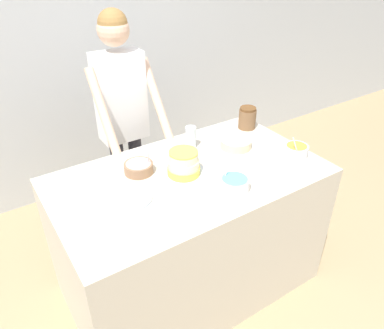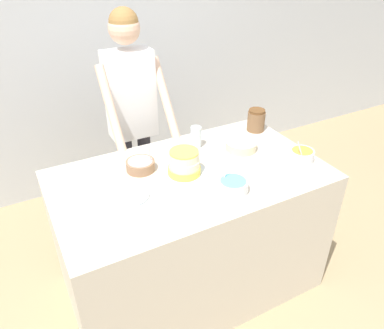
# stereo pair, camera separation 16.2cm
# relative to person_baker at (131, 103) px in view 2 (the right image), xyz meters

# --- Properties ---
(wall_back) EXTENTS (10.00, 0.05, 2.60)m
(wall_back) POSITION_rel_person_baker_xyz_m (0.06, 0.80, 0.20)
(wall_back) COLOR silver
(wall_back) RESTS_ON ground_plane
(counter) EXTENTS (1.61, 0.93, 0.93)m
(counter) POSITION_rel_person_baker_xyz_m (0.06, -0.79, -0.63)
(counter) COLOR beige
(counter) RESTS_ON ground_plane
(person_baker) EXTENTS (0.46, 0.47, 1.75)m
(person_baker) POSITION_rel_person_baker_xyz_m (0.00, 0.00, 0.00)
(person_baker) COLOR #2D2D38
(person_baker) RESTS_ON ground_plane
(cake) EXTENTS (0.29, 0.29, 0.16)m
(cake) POSITION_rel_person_baker_xyz_m (0.03, -0.78, -0.10)
(cake) COLOR silver
(cake) RESTS_ON counter
(frosting_bowl_pink) EXTENTS (0.17, 0.17, 0.17)m
(frosting_bowl_pink) POSITION_rel_person_baker_xyz_m (-0.18, -0.61, -0.13)
(frosting_bowl_pink) COLOR #936B4C
(frosting_bowl_pink) RESTS_ON counter
(frosting_bowl_white) EXTENTS (0.20, 0.20, 0.15)m
(frosting_bowl_white) POSITION_rel_person_baker_xyz_m (0.49, -0.69, -0.14)
(frosting_bowl_white) COLOR beige
(frosting_bowl_white) RESTS_ON counter
(frosting_bowl_blue) EXTENTS (0.17, 0.17, 0.18)m
(frosting_bowl_blue) POSITION_rel_person_baker_xyz_m (0.19, -1.05, -0.13)
(frosting_bowl_blue) COLOR white
(frosting_bowl_blue) RESTS_ON counter
(frosting_bowl_orange) EXTENTS (0.15, 0.15, 0.16)m
(frosting_bowl_orange) POSITION_rel_person_baker_xyz_m (0.74, -0.99, -0.13)
(frosting_bowl_orange) COLOR white
(frosting_bowl_orange) RESTS_ON counter
(drinking_glass) EXTENTS (0.07, 0.07, 0.15)m
(drinking_glass) POSITION_rel_person_baker_xyz_m (0.25, -0.52, -0.10)
(drinking_glass) COLOR silver
(drinking_glass) RESTS_ON counter
(ceramic_plate) EXTENTS (0.20, 0.20, 0.01)m
(ceramic_plate) POSITION_rel_person_baker_xyz_m (-0.33, -0.84, -0.16)
(ceramic_plate) COLOR silver
(ceramic_plate) RESTS_ON counter
(stoneware_jar) EXTENTS (0.12, 0.12, 0.16)m
(stoneware_jar) POSITION_rel_person_baker_xyz_m (0.75, -0.50, -0.09)
(stoneware_jar) COLOR brown
(stoneware_jar) RESTS_ON counter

